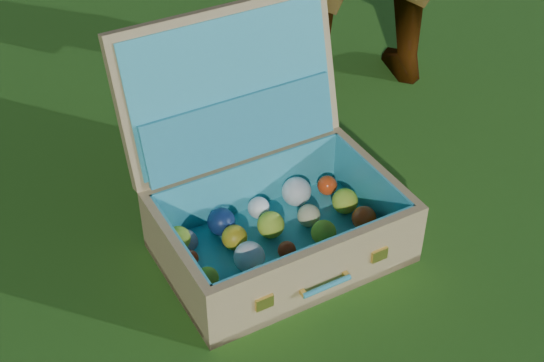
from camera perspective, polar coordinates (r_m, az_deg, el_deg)
The scene contains 3 objects.
ground at distance 1.93m, azimuth 6.31°, elevation -4.11°, with size 60.00×60.00×0.00m, color #215114.
stray_ball at distance 1.87m, azimuth -6.54°, elevation -4.60°, with size 0.06×0.06×0.06m, color teal.
suitcase at distance 1.83m, azimuth -0.53°, elevation -0.41°, with size 0.66×0.62×0.53m.
Camera 1 is at (-0.61, -1.29, 1.30)m, focal length 50.00 mm.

